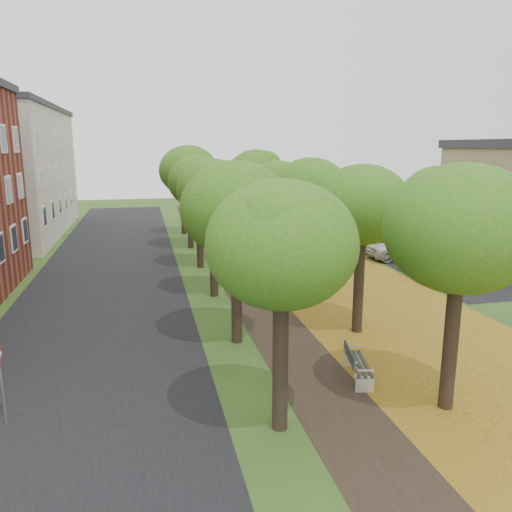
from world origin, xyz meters
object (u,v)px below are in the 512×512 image
car_red (459,265)px  car_grey (452,259)px  car_white (404,248)px  car_silver (463,271)px  bench (357,364)px  street_sign (0,367)px

car_red → car_grey: (0.46, 1.32, 0.02)m
car_white → car_red: bearing=-177.1°
car_silver → car_red: 1.02m
bench → street_sign: (-10.04, -0.43, 1.13)m
car_grey → car_red: bearing=154.3°
street_sign → car_white: street_sign is taller
bench → car_grey: bearing=-31.6°
bench → car_silver: bearing=-35.5°
car_silver → car_grey: car_grey is taller
street_sign → car_grey: bearing=24.2°
street_sign → car_grey: street_sign is taller
car_grey → car_white: 4.05m
car_grey → bench: bearing=129.6°
car_red → car_white: (-0.40, 5.28, -0.04)m
car_silver → car_white: size_ratio=0.77×
car_silver → car_red: bearing=-19.8°
car_grey → street_sign: bearing=112.9°
street_sign → car_silver: size_ratio=0.57×
bench → car_silver: 13.64m
bench → street_sign: street_sign is taller
car_white → street_sign: bearing=126.7°
car_grey → car_white: (-0.86, 3.96, -0.06)m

